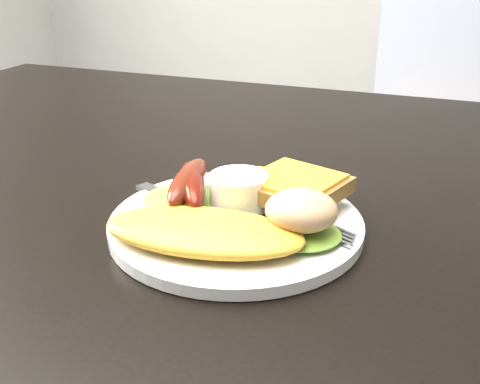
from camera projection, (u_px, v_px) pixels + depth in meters
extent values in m
cube|color=black|center=(214.00, 179.00, 0.65)|extent=(1.20, 0.80, 0.04)
cube|color=tan|center=(434.00, 127.00, 1.78)|extent=(0.49, 0.49, 0.05)
cylinder|color=white|center=(236.00, 223.00, 0.49)|extent=(0.22, 0.22, 0.01)
ellipsoid|color=olive|center=(185.00, 199.00, 0.51)|extent=(0.09, 0.09, 0.01)
ellipsoid|color=#689A28|center=(298.00, 233.00, 0.45)|extent=(0.07, 0.07, 0.01)
ellipsoid|color=#FCB641|center=(203.00, 231.00, 0.44)|extent=(0.17, 0.10, 0.02)
ellipsoid|color=#591B0C|center=(188.00, 181.00, 0.51)|extent=(0.04, 0.10, 0.03)
ellipsoid|color=#5C1508|center=(192.00, 184.00, 0.50)|extent=(0.07, 0.10, 0.02)
cylinder|color=white|center=(239.00, 191.00, 0.50)|extent=(0.07, 0.07, 0.03)
cube|color=brown|center=(277.00, 188.00, 0.53)|extent=(0.07, 0.07, 0.01)
cube|color=#905D31|center=(295.00, 187.00, 0.50)|extent=(0.10, 0.10, 0.01)
ellipsoid|color=beige|center=(301.00, 210.00, 0.45)|extent=(0.07, 0.06, 0.03)
cube|color=#ADAFB7|center=(198.00, 211.00, 0.50)|extent=(0.16, 0.08, 0.00)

